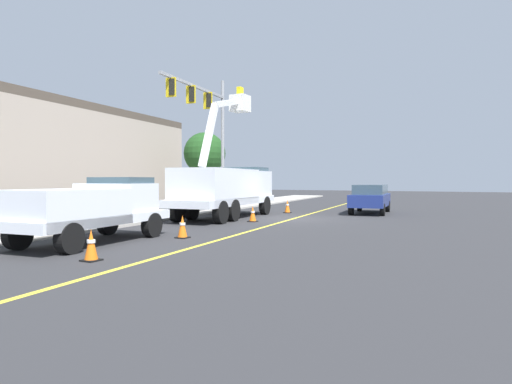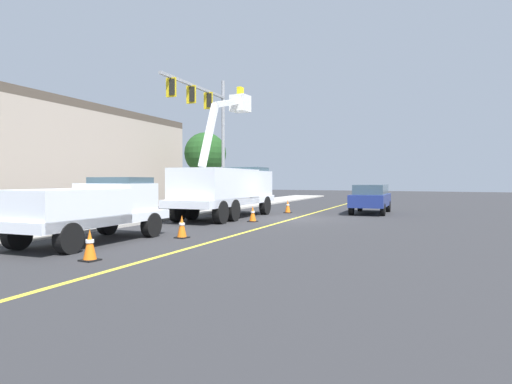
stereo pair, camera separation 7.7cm
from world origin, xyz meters
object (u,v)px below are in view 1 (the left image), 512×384
at_px(traffic_cone_leading, 91,245).
at_px(service_pickup_truck, 90,207).
at_px(utility_bucket_truck, 227,187).
at_px(traffic_cone_mid_front, 182,227).
at_px(traffic_cone_trailing, 287,206).
at_px(traffic_signal_mast, 207,117).
at_px(passing_minivan, 370,197).
at_px(traffic_cone_mid_rear, 253,214).

bearing_deg(traffic_cone_leading, service_pickup_truck, 48.62).
bearing_deg(utility_bucket_truck, traffic_cone_mid_front, -159.21).
height_order(service_pickup_truck, traffic_cone_trailing, service_pickup_truck).
xyz_separation_m(utility_bucket_truck, traffic_signal_mast, (2.64, 3.02, 4.18)).
relative_size(utility_bucket_truck, traffic_signal_mast, 1.00).
relative_size(utility_bucket_truck, traffic_cone_mid_front, 10.86).
bearing_deg(passing_minivan, traffic_cone_trailing, 114.04).
bearing_deg(traffic_cone_mid_front, passing_minivan, -12.37).
distance_m(service_pickup_truck, passing_minivan, 17.03).
distance_m(traffic_cone_leading, traffic_cone_mid_rear, 10.68).
bearing_deg(passing_minivan, traffic_cone_mid_rear, 154.68).
distance_m(passing_minivan, traffic_cone_leading, 18.62).
xyz_separation_m(utility_bucket_truck, passing_minivan, (6.53, -5.93, -0.64)).
distance_m(traffic_cone_leading, traffic_signal_mast, 16.82).
bearing_deg(traffic_signal_mast, traffic_cone_mid_front, -149.93).
relative_size(traffic_cone_mid_front, traffic_cone_mid_rear, 1.04).
distance_m(traffic_cone_mid_rear, traffic_cone_trailing, 5.89).
distance_m(traffic_cone_trailing, traffic_signal_mast, 7.28).
distance_m(utility_bucket_truck, traffic_cone_leading, 12.47).
height_order(utility_bucket_truck, traffic_cone_mid_front, utility_bucket_truck).
bearing_deg(utility_bucket_truck, traffic_cone_mid_rear, -120.28).
xyz_separation_m(service_pickup_truck, passing_minivan, (16.31, -4.89, -0.15)).
distance_m(utility_bucket_truck, traffic_cone_mid_front, 8.13).
distance_m(traffic_cone_mid_front, traffic_cone_trailing, 12.13).
xyz_separation_m(traffic_cone_leading, traffic_cone_mid_rear, (10.61, 1.22, -0.01)).
bearing_deg(service_pickup_truck, passing_minivan, -16.70).
relative_size(utility_bucket_truck, service_pickup_truck, 1.45).
height_order(passing_minivan, traffic_cone_trailing, passing_minivan).
distance_m(traffic_cone_mid_rear, traffic_signal_mast, 8.52).
xyz_separation_m(traffic_cone_mid_front, traffic_cone_trailing, (12.05, 1.39, 0.01)).
bearing_deg(traffic_cone_leading, traffic_signal_mast, 24.00).
xyz_separation_m(traffic_cone_mid_rear, traffic_cone_trailing, (5.84, 0.76, 0.02)).
relative_size(traffic_cone_leading, traffic_cone_trailing, 0.98).
bearing_deg(traffic_cone_leading, traffic_cone_trailing, 6.88).
xyz_separation_m(service_pickup_truck, traffic_cone_mid_rear, (8.48, -1.19, -0.75)).
xyz_separation_m(service_pickup_truck, traffic_cone_mid_front, (2.27, -1.82, -0.74)).
xyz_separation_m(utility_bucket_truck, traffic_cone_mid_front, (-7.51, -2.85, -1.24)).
height_order(passing_minivan, traffic_cone_leading, passing_minivan).
bearing_deg(traffic_cone_leading, passing_minivan, -7.66).
height_order(traffic_cone_trailing, traffic_signal_mast, traffic_signal_mast).
distance_m(service_pickup_truck, traffic_signal_mast, 13.88).
distance_m(traffic_cone_leading, traffic_cone_mid_front, 4.44).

